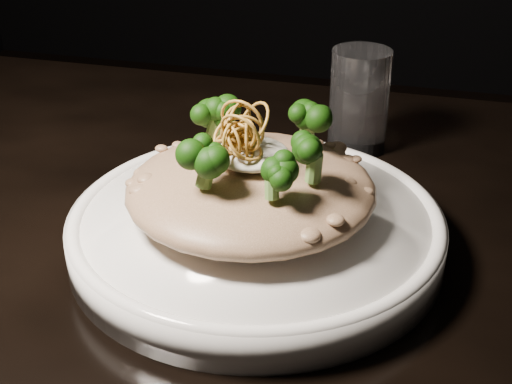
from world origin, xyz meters
TOP-DOWN VIEW (x-y plane):
  - table at (0.00, 0.00)m, footprint 1.10×0.80m
  - plate at (-0.02, -0.01)m, footprint 0.32×0.32m
  - risotto at (-0.02, -0.01)m, footprint 0.21×0.21m
  - broccoli at (-0.02, -0.01)m, footprint 0.16×0.16m
  - cheese at (-0.02, -0.01)m, footprint 0.06×0.06m
  - shallots at (-0.02, -0.02)m, footprint 0.06×0.06m
  - drinking_glass at (0.04, 0.21)m, footprint 0.08×0.08m

SIDE VIEW (x-z plane):
  - table at x=0.00m, z-range 0.29..1.04m
  - plate at x=-0.02m, z-range 0.75..0.78m
  - risotto at x=-0.02m, z-range 0.78..0.83m
  - drinking_glass at x=0.04m, z-range 0.75..0.86m
  - cheese at x=-0.02m, z-range 0.83..0.85m
  - broccoli at x=-0.02m, z-range 0.83..0.89m
  - shallots at x=-0.02m, z-range 0.85..0.89m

